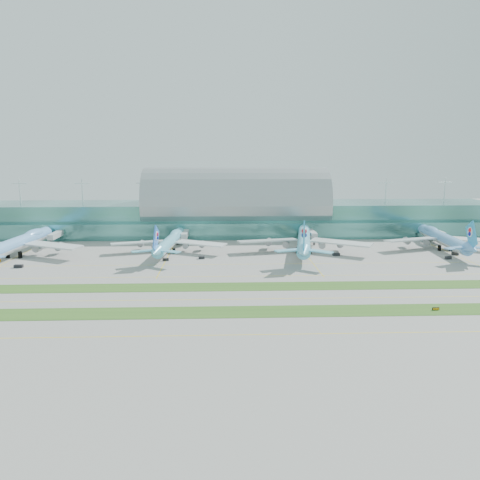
{
  "coord_description": "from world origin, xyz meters",
  "views": [
    {
      "loc": [
        -8.57,
        -178.06,
        53.11
      ],
      "look_at": [
        0.0,
        55.0,
        9.0
      ],
      "focal_mm": 35.0,
      "sensor_mm": 36.0,
      "label": 1
    }
  ],
  "objects_px": {
    "airliner_d": "(443,238)",
    "taxiway_sign_east": "(436,309)",
    "terminal": "(236,212)",
    "airliner_c": "(304,239)",
    "airliner_b": "(170,241)",
    "airliner_a": "(18,243)"
  },
  "relations": [
    {
      "from": "airliner_d",
      "to": "airliner_a",
      "type": "bearing_deg",
      "value": -173.87
    },
    {
      "from": "taxiway_sign_east",
      "to": "airliner_a",
      "type": "bearing_deg",
      "value": 150.31
    },
    {
      "from": "terminal",
      "to": "airliner_b",
      "type": "relative_size",
      "value": 4.79
    },
    {
      "from": "airliner_b",
      "to": "airliner_d",
      "type": "xyz_separation_m",
      "value": [
        149.78,
        1.7,
        0.43
      ]
    },
    {
      "from": "terminal",
      "to": "taxiway_sign_east",
      "type": "relative_size",
      "value": 137.44
    },
    {
      "from": "airliner_b",
      "to": "taxiway_sign_east",
      "type": "relative_size",
      "value": 28.72
    },
    {
      "from": "airliner_c",
      "to": "airliner_a",
      "type": "bearing_deg",
      "value": -168.21
    },
    {
      "from": "airliner_a",
      "to": "airliner_d",
      "type": "bearing_deg",
      "value": 6.25
    },
    {
      "from": "airliner_b",
      "to": "airliner_c",
      "type": "xyz_separation_m",
      "value": [
        71.99,
        -2.51,
        0.87
      ]
    },
    {
      "from": "airliner_d",
      "to": "taxiway_sign_east",
      "type": "xyz_separation_m",
      "value": [
        -48.99,
        -100.05,
        -5.95
      ]
    },
    {
      "from": "terminal",
      "to": "airliner_d",
      "type": "height_order",
      "value": "terminal"
    },
    {
      "from": "airliner_a",
      "to": "airliner_d",
      "type": "xyz_separation_m",
      "value": [
        227.32,
        8.76,
        -0.55
      ]
    },
    {
      "from": "airliner_a",
      "to": "airliner_d",
      "type": "height_order",
      "value": "airliner_a"
    },
    {
      "from": "airliner_b",
      "to": "taxiway_sign_east",
      "type": "xyz_separation_m",
      "value": [
        100.8,
        -98.34,
        -5.51
      ]
    },
    {
      "from": "airliner_b",
      "to": "airliner_d",
      "type": "height_order",
      "value": "airliner_d"
    },
    {
      "from": "airliner_c",
      "to": "taxiway_sign_east",
      "type": "relative_size",
      "value": 32.7
    },
    {
      "from": "airliner_d",
      "to": "airliner_c",
      "type": "bearing_deg",
      "value": -172.98
    },
    {
      "from": "airliner_a",
      "to": "airliner_b",
      "type": "bearing_deg",
      "value": 9.24
    },
    {
      "from": "terminal",
      "to": "airliner_d",
      "type": "xyz_separation_m",
      "value": [
        112.65,
        -57.45,
        -7.76
      ]
    },
    {
      "from": "airliner_b",
      "to": "airliner_c",
      "type": "bearing_deg",
      "value": 3.43
    },
    {
      "from": "terminal",
      "to": "airliner_b",
      "type": "height_order",
      "value": "terminal"
    },
    {
      "from": "airliner_c",
      "to": "taxiway_sign_east",
      "type": "distance_m",
      "value": 100.27
    }
  ]
}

